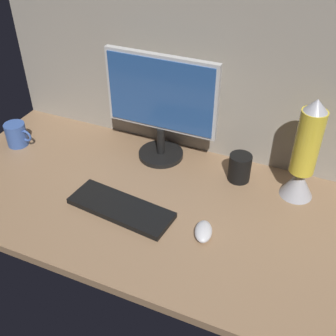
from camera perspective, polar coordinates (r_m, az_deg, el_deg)
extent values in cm
cube|color=#8C6B4C|center=(147.24, 1.64, -5.50)|extent=(180.00, 80.00, 3.00)
cube|color=gray|center=(155.80, 7.24, 14.42)|extent=(180.00, 5.00, 77.63)
cylinder|color=black|center=(168.89, -0.98, 1.94)|extent=(18.00, 18.00, 1.80)
cylinder|color=black|center=(165.29, -1.00, 3.75)|extent=(3.20, 3.20, 11.00)
cube|color=#B7B7B7|center=(155.86, -0.93, 10.20)|extent=(44.01, 2.40, 29.70)
cube|color=#264C8C|center=(154.73, -1.15, 9.98)|extent=(41.61, 0.60, 27.30)
cube|color=black|center=(144.43, -6.47, -5.46)|extent=(38.21, 17.01, 2.00)
ellipsoid|color=silver|center=(135.06, 4.87, -8.64)|extent=(7.90, 10.73, 3.40)
cylinder|color=#38569E|center=(184.76, -20.05, 4.34)|extent=(8.55, 8.55, 9.84)
torus|color=#38569E|center=(181.37, -18.87, 4.16)|extent=(5.33, 1.00, 5.33)
cylinder|color=black|center=(156.38, 9.78, 0.06)|extent=(8.35, 8.35, 10.62)
cone|color=#A5A5AD|center=(154.17, 17.37, -1.92)|extent=(11.69, 11.69, 10.62)
cylinder|color=gold|center=(144.58, 18.58, 3.33)|extent=(8.50, 8.50, 23.37)
cone|color=#A5A5AD|center=(137.85, 19.70, 8.10)|extent=(7.65, 7.65, 4.25)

